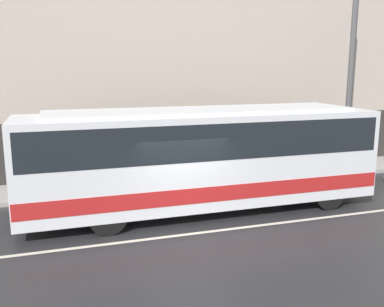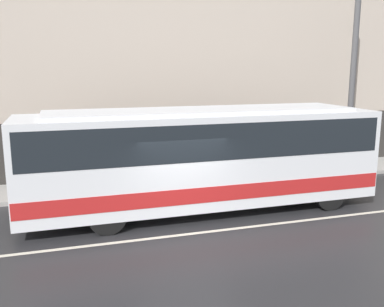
{
  "view_description": "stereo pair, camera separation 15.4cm",
  "coord_description": "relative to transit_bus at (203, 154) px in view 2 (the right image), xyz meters",
  "views": [
    {
      "loc": [
        -3.27,
        -10.39,
        4.42
      ],
      "look_at": [
        0.64,
        1.75,
        1.85
      ],
      "focal_mm": 40.0,
      "sensor_mm": 36.0,
      "label": 1
    },
    {
      "loc": [
        -3.13,
        -10.44,
        4.42
      ],
      "look_at": [
        0.64,
        1.75,
        1.85
      ],
      "focal_mm": 40.0,
      "sensor_mm": 36.0,
      "label": 2
    }
  ],
  "objects": [
    {
      "name": "sidewalk",
      "position": [
        -0.98,
        3.42,
        -1.73
      ],
      "size": [
        60.0,
        2.35,
        0.14
      ],
      "color": "#A09E99",
      "rests_on": "ground_plane"
    },
    {
      "name": "utility_pole_near",
      "position": [
        7.52,
        2.98,
        1.95
      ],
      "size": [
        0.24,
        0.24,
        7.22
      ],
      "color": "#4C4C4F",
      "rests_on": "sidewalk"
    },
    {
      "name": "ground_plane",
      "position": [
        -0.98,
        -1.75,
        -1.8
      ],
      "size": [
        60.0,
        60.0,
        0.0
      ],
      "primitive_type": "plane",
      "color": "#262628"
    },
    {
      "name": "transit_bus",
      "position": [
        0.0,
        0.0,
        0.0
      ],
      "size": [
        10.94,
        2.53,
        3.2
      ],
      "color": "silver",
      "rests_on": "ground_plane"
    },
    {
      "name": "pedestrian_waiting",
      "position": [
        -1.82,
        2.93,
        -0.92
      ],
      "size": [
        0.36,
        0.36,
        1.6
      ],
      "color": "#1E5933",
      "rests_on": "sidewalk"
    },
    {
      "name": "lane_stripe",
      "position": [
        -0.98,
        -1.75,
        -1.8
      ],
      "size": [
        54.0,
        0.14,
        0.01
      ],
      "color": "beige",
      "rests_on": "ground_plane"
    },
    {
      "name": "building_facade",
      "position": [
        -0.98,
        4.74,
        2.85
      ],
      "size": [
        60.0,
        0.35,
        9.65
      ],
      "color": "#B7A899",
      "rests_on": "ground_plane"
    }
  ]
}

